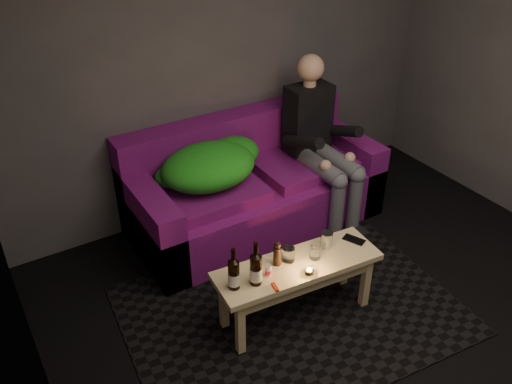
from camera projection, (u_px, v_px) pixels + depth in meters
floor at (406, 357)px, 3.46m from camera, size 4.50×4.50×0.00m
room at (388, 90)px, 2.93m from camera, size 4.50×4.50×4.50m
rug at (291, 310)px, 3.81m from camera, size 2.38×1.82×0.01m
sofa at (252, 189)px, 4.58m from camera, size 2.08×0.94×0.89m
green_blanket at (211, 164)px, 4.22m from camera, size 0.92×0.62×0.31m
person at (319, 139)px, 4.49m from camera, size 0.37×0.86×1.39m
coffee_table at (297, 273)px, 3.58m from camera, size 1.15×0.45×0.46m
beer_bottle_a at (234, 274)px, 3.28m from camera, size 0.07×0.07×0.30m
beer_bottle_b at (256, 269)px, 3.31m from camera, size 0.08×0.08×0.31m
salt_shaker at (268, 270)px, 3.41m from camera, size 0.04×0.04×0.08m
pepper_mill at (277, 256)px, 3.49m from camera, size 0.06×0.06×0.14m
tumbler_back at (288, 254)px, 3.53m from camera, size 0.11×0.11×0.10m
tealight at (309, 271)px, 3.44m from camera, size 0.06×0.06×0.04m
tumbler_front at (315, 252)px, 3.56m from camera, size 0.09×0.09×0.09m
steel_cup at (326, 240)px, 3.65m from camera, size 0.10×0.10×0.11m
smartphone at (354, 240)px, 3.74m from camera, size 0.13×0.17×0.01m
red_lighter at (275, 287)px, 3.33m from camera, size 0.04×0.08×0.01m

